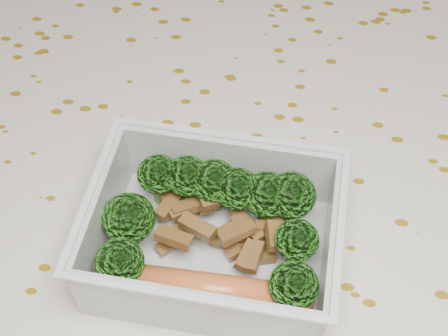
# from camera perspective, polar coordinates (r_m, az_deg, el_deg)

# --- Properties ---
(dining_table) EXTENTS (1.40, 0.90, 0.75)m
(dining_table) POSITION_cam_1_polar(r_m,az_deg,el_deg) (0.54, -0.81, -8.12)
(dining_table) COLOR brown
(dining_table) RESTS_ON ground
(tablecloth) EXTENTS (1.46, 0.96, 0.19)m
(tablecloth) POSITION_cam_1_polar(r_m,az_deg,el_deg) (0.50, -0.88, -5.23)
(tablecloth) COLOR beige
(tablecloth) RESTS_ON dining_table
(lunch_container) EXTENTS (0.17, 0.13, 0.06)m
(lunch_container) POSITION_cam_1_polar(r_m,az_deg,el_deg) (0.42, -0.95, -6.59)
(lunch_container) COLOR silver
(lunch_container) RESTS_ON tablecloth
(broccoli_florets) EXTENTS (0.15, 0.11, 0.04)m
(broccoli_florets) POSITION_cam_1_polar(r_m,az_deg,el_deg) (0.42, -0.61, -3.91)
(broccoli_florets) COLOR #608C3F
(broccoli_florets) RESTS_ON lunch_container
(meat_pile) EXTENTS (0.09, 0.07, 0.03)m
(meat_pile) POSITION_cam_1_polar(r_m,az_deg,el_deg) (0.43, -0.57, -5.51)
(meat_pile) COLOR brown
(meat_pile) RESTS_ON lunch_container
(sausage) EXTENTS (0.14, 0.02, 0.02)m
(sausage) POSITION_cam_1_polar(r_m,az_deg,el_deg) (0.41, -1.41, -11.04)
(sausage) COLOR #CA5D2E
(sausage) RESTS_ON lunch_container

